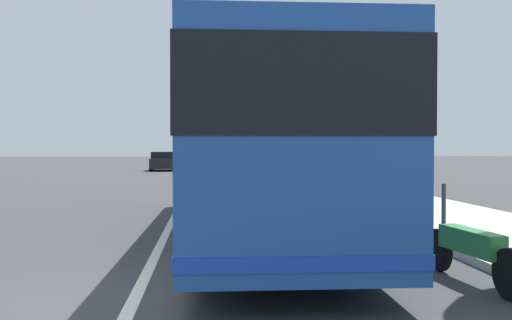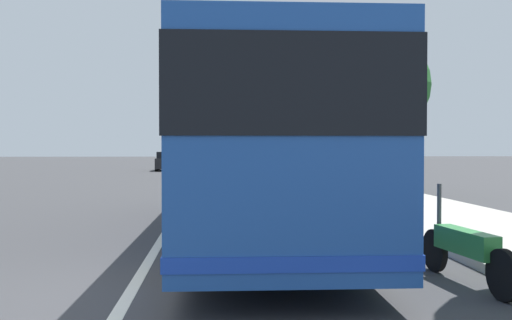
% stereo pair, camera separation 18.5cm
% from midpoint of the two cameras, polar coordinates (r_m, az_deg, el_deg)
% --- Properties ---
extents(ground_plane, '(220.00, 220.00, 0.00)m').
position_cam_midpoint_polar(ground_plane, '(7.16, -11.72, -12.90)').
color(ground_plane, '#38383A').
extents(sidewalk_curb, '(110.00, 3.60, 0.14)m').
position_cam_midpoint_polar(sidewalk_curb, '(17.87, 14.24, -4.20)').
color(sidewalk_curb, '#B2ADA3').
rests_on(sidewalk_curb, ground).
extents(lane_divider_line, '(110.00, 0.16, 0.01)m').
position_cam_midpoint_polar(lane_divider_line, '(17.00, -7.23, -4.68)').
color(lane_divider_line, silver).
rests_on(lane_divider_line, ground).
extents(coach_bus, '(12.29, 2.82, 3.16)m').
position_cam_midpoint_polar(coach_bus, '(11.67, 0.64, 1.76)').
color(coach_bus, '#1E4C9E').
rests_on(coach_bus, ground).
extents(motorcycle_mid_row, '(2.19, 0.37, 1.25)m').
position_cam_midpoint_polar(motorcycle_mid_row, '(7.86, 20.74, -8.28)').
color(motorcycle_mid_row, black).
rests_on(motorcycle_mid_row, ground).
extents(car_side_street, '(4.39, 2.03, 1.41)m').
position_cam_midpoint_polar(car_side_street, '(31.93, -2.51, -0.72)').
color(car_side_street, '#2D7238').
rests_on(car_side_street, ground).
extents(car_ahead_same_lane, '(4.46, 2.07, 1.45)m').
position_cam_midpoint_polar(car_ahead_same_lane, '(44.58, -8.58, -0.14)').
color(car_ahead_same_lane, black).
rests_on(car_ahead_same_lane, ground).
extents(car_oncoming, '(4.24, 1.91, 1.49)m').
position_cam_midpoint_polar(car_oncoming, '(54.25, -3.22, 0.09)').
color(car_oncoming, '#2D7238').
rests_on(car_oncoming, ground).
extents(roadside_tree_mid_block, '(3.55, 3.55, 5.83)m').
position_cam_midpoint_polar(roadside_tree_mid_block, '(21.61, 12.62, 7.24)').
color(roadside_tree_mid_block, brown).
rests_on(roadside_tree_mid_block, ground).
extents(utility_pole, '(0.29, 0.29, 6.96)m').
position_cam_midpoint_polar(utility_pole, '(23.47, 10.20, 5.43)').
color(utility_pole, slate).
rests_on(utility_pole, ground).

